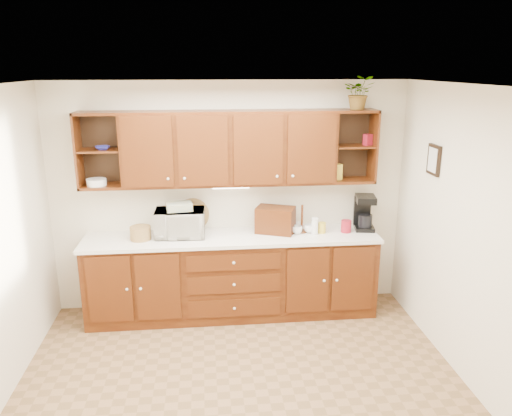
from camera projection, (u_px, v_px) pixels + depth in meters
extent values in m
plane|color=brown|center=(243.00, 391.00, 4.37)|extent=(4.00, 4.00, 0.00)
plane|color=white|center=(240.00, 86.00, 3.66)|extent=(4.00, 4.00, 0.00)
plane|color=beige|center=(230.00, 197.00, 5.69)|extent=(4.00, 0.00, 4.00)
plane|color=beige|center=(477.00, 243.00, 4.21)|extent=(0.00, 3.50, 3.50)
cube|color=#331105|center=(232.00, 277.00, 5.64)|extent=(3.20, 0.60, 0.90)
cube|color=silver|center=(232.00, 238.00, 5.50)|extent=(3.24, 0.64, 0.04)
cube|color=#331105|center=(230.00, 148.00, 5.37)|extent=(2.30, 0.33, 0.80)
cube|color=black|center=(102.00, 148.00, 5.38)|extent=(0.45, 0.02, 0.80)
cube|color=black|center=(350.00, 144.00, 5.65)|extent=(0.45, 0.02, 0.80)
cube|color=#331105|center=(99.00, 150.00, 5.23)|extent=(0.43, 0.30, 0.02)
cube|color=#331105|center=(354.00, 146.00, 5.50)|extent=(0.43, 0.30, 0.02)
cube|color=#331105|center=(356.00, 111.00, 5.40)|extent=(0.45, 0.33, 0.03)
cube|color=white|center=(231.00, 187.00, 5.44)|extent=(0.40, 0.05, 0.02)
cube|color=black|center=(434.00, 160.00, 4.92)|extent=(0.03, 0.24, 0.30)
cylinder|color=olive|center=(141.00, 233.00, 5.36)|extent=(0.28, 0.28, 0.14)
imported|color=beige|center=(180.00, 223.00, 5.45)|extent=(0.54, 0.37, 0.30)
cube|color=#EBCA6E|center=(179.00, 206.00, 5.40)|extent=(0.30, 0.24, 0.08)
cylinder|color=black|center=(192.00, 221.00, 5.56)|extent=(0.09, 0.09, 0.28)
cylinder|color=olive|center=(193.00, 229.00, 5.69)|extent=(0.38, 0.15, 0.37)
cube|color=#331105|center=(275.00, 220.00, 5.57)|extent=(0.48, 0.40, 0.29)
cylinder|color=#331105|center=(302.00, 219.00, 5.58)|extent=(0.03, 0.03, 0.32)
cylinder|color=#331105|center=(302.00, 231.00, 5.62)|extent=(0.13, 0.13, 0.02)
imported|color=white|center=(309.00, 229.00, 5.59)|extent=(0.15, 0.15, 0.09)
imported|color=white|center=(299.00, 226.00, 5.68)|extent=(0.15, 0.15, 0.09)
imported|color=white|center=(297.00, 230.00, 5.55)|extent=(0.15, 0.15, 0.09)
cylinder|color=maroon|center=(346.00, 226.00, 5.60)|extent=(0.13, 0.13, 0.14)
cylinder|color=white|center=(315.00, 226.00, 5.52)|extent=(0.09, 0.09, 0.19)
cylinder|color=gold|center=(322.00, 228.00, 5.58)|extent=(0.12, 0.12, 0.12)
cube|color=black|center=(364.00, 227.00, 5.71)|extent=(0.25, 0.31, 0.04)
cube|color=black|center=(362.00, 211.00, 5.76)|extent=(0.20, 0.09, 0.34)
cube|color=black|center=(366.00, 199.00, 5.61)|extent=(0.25, 0.31, 0.07)
cylinder|color=black|center=(365.00, 221.00, 5.66)|extent=(0.18, 0.18, 0.15)
imported|color=navy|center=(103.00, 148.00, 5.20)|extent=(0.18, 0.18, 0.04)
cylinder|color=white|center=(96.00, 182.00, 5.29)|extent=(0.22, 0.22, 0.07)
cube|color=gold|center=(337.00, 172.00, 5.56)|extent=(0.11, 0.10, 0.17)
cube|color=maroon|center=(368.00, 140.00, 5.49)|extent=(0.10, 0.10, 0.12)
imported|color=#999999|center=(359.00, 93.00, 5.31)|extent=(0.39, 0.36, 0.36)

